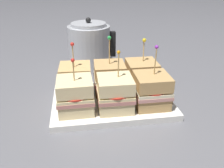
{
  "coord_description": "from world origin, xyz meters",
  "views": [
    {
      "loc": [
        -0.09,
        -0.59,
        0.36
      ],
      "look_at": [
        0.0,
        0.0,
        0.07
      ],
      "focal_mm": 38.0,
      "sensor_mm": 36.0,
      "label": 1
    }
  ],
  "objects_px": {
    "sandwich_back_left": "(76,80)",
    "sandwich_back_right": "(141,75)",
    "sandwich_front_left": "(75,95)",
    "kettle_steel": "(90,46)",
    "sandwich_front_center": "(116,93)",
    "sandwich_back_center": "(109,78)",
    "sandwich_front_right": "(151,90)",
    "serving_platter": "(112,101)"
  },
  "relations": [
    {
      "from": "sandwich_back_left",
      "to": "kettle_steel",
      "type": "bearing_deg",
      "value": 77.06
    },
    {
      "from": "sandwich_back_center",
      "to": "serving_platter",
      "type": "bearing_deg",
      "value": -86.69
    },
    {
      "from": "sandwich_front_center",
      "to": "sandwich_back_right",
      "type": "height_order",
      "value": "sandwich_front_center"
    },
    {
      "from": "sandwich_back_left",
      "to": "sandwich_back_right",
      "type": "distance_m",
      "value": 0.2
    },
    {
      "from": "sandwich_front_center",
      "to": "sandwich_back_right",
      "type": "bearing_deg",
      "value": 46.7
    },
    {
      "from": "sandwich_back_left",
      "to": "sandwich_back_right",
      "type": "relative_size",
      "value": 1.01
    },
    {
      "from": "sandwich_back_right",
      "to": "sandwich_back_center",
      "type": "bearing_deg",
      "value": -179.24
    },
    {
      "from": "sandwich_front_left",
      "to": "sandwich_back_left",
      "type": "distance_m",
      "value": 0.1
    },
    {
      "from": "sandwich_front_center",
      "to": "kettle_steel",
      "type": "xyz_separation_m",
      "value": [
        -0.04,
        0.36,
        0.02
      ]
    },
    {
      "from": "serving_platter",
      "to": "sandwich_front_left",
      "type": "bearing_deg",
      "value": -155.08
    },
    {
      "from": "serving_platter",
      "to": "sandwich_front_center",
      "type": "bearing_deg",
      "value": -88.15
    },
    {
      "from": "sandwich_back_left",
      "to": "sandwich_back_center",
      "type": "xyz_separation_m",
      "value": [
        0.1,
        -0.0,
        0.0
      ]
    },
    {
      "from": "kettle_steel",
      "to": "sandwich_back_center",
      "type": "bearing_deg",
      "value": -81.59
    },
    {
      "from": "serving_platter",
      "to": "sandwich_back_center",
      "type": "height_order",
      "value": "sandwich_back_center"
    },
    {
      "from": "sandwich_back_left",
      "to": "sandwich_back_center",
      "type": "bearing_deg",
      "value": -0.32
    },
    {
      "from": "sandwich_front_left",
      "to": "kettle_steel",
      "type": "xyz_separation_m",
      "value": [
        0.06,
        0.36,
        0.02
      ]
    },
    {
      "from": "sandwich_front_center",
      "to": "sandwich_front_right",
      "type": "bearing_deg",
      "value": 1.45
    },
    {
      "from": "sandwich_front_center",
      "to": "kettle_steel",
      "type": "relative_size",
      "value": 0.82
    },
    {
      "from": "sandwich_front_center",
      "to": "kettle_steel",
      "type": "height_order",
      "value": "kettle_steel"
    },
    {
      "from": "serving_platter",
      "to": "sandwich_back_left",
      "type": "bearing_deg",
      "value": 153.88
    },
    {
      "from": "sandwich_front_right",
      "to": "serving_platter",
      "type": "bearing_deg",
      "value": 152.99
    },
    {
      "from": "sandwich_back_left",
      "to": "sandwich_back_right",
      "type": "bearing_deg",
      "value": 0.24
    },
    {
      "from": "sandwich_front_right",
      "to": "sandwich_back_right",
      "type": "relative_size",
      "value": 1.06
    },
    {
      "from": "sandwich_front_center",
      "to": "sandwich_back_right",
      "type": "relative_size",
      "value": 1.01
    },
    {
      "from": "sandwich_back_right",
      "to": "kettle_steel",
      "type": "distance_m",
      "value": 0.3
    },
    {
      "from": "serving_platter",
      "to": "sandwich_front_center",
      "type": "height_order",
      "value": "sandwich_front_center"
    },
    {
      "from": "sandwich_front_right",
      "to": "sandwich_back_left",
      "type": "xyz_separation_m",
      "value": [
        -0.2,
        0.1,
        -0.0
      ]
    },
    {
      "from": "serving_platter",
      "to": "sandwich_front_center",
      "type": "xyz_separation_m",
      "value": [
        0.0,
        -0.05,
        0.05
      ]
    },
    {
      "from": "sandwich_back_left",
      "to": "sandwich_back_center",
      "type": "height_order",
      "value": "sandwich_back_center"
    },
    {
      "from": "sandwich_front_center",
      "to": "sandwich_back_left",
      "type": "height_order",
      "value": "same"
    },
    {
      "from": "serving_platter",
      "to": "kettle_steel",
      "type": "relative_size",
      "value": 1.73
    },
    {
      "from": "sandwich_back_left",
      "to": "sandwich_back_center",
      "type": "distance_m",
      "value": 0.1
    },
    {
      "from": "serving_platter",
      "to": "sandwich_back_right",
      "type": "bearing_deg",
      "value": 26.86
    },
    {
      "from": "kettle_steel",
      "to": "sandwich_front_right",
      "type": "bearing_deg",
      "value": -68.6
    },
    {
      "from": "sandwich_front_right",
      "to": "sandwich_back_center",
      "type": "bearing_deg",
      "value": 135.78
    },
    {
      "from": "sandwich_front_left",
      "to": "sandwich_back_right",
      "type": "distance_m",
      "value": 0.23
    },
    {
      "from": "sandwich_back_center",
      "to": "sandwich_back_right",
      "type": "xyz_separation_m",
      "value": [
        0.1,
        0.0,
        -0.0
      ]
    },
    {
      "from": "sandwich_front_right",
      "to": "sandwich_back_center",
      "type": "relative_size",
      "value": 0.98
    },
    {
      "from": "serving_platter",
      "to": "kettle_steel",
      "type": "xyz_separation_m",
      "value": [
        -0.04,
        0.31,
        0.08
      ]
    },
    {
      "from": "serving_platter",
      "to": "sandwich_back_center",
      "type": "relative_size",
      "value": 1.96
    },
    {
      "from": "sandwich_front_left",
      "to": "sandwich_front_center",
      "type": "height_order",
      "value": "sandwich_front_center"
    },
    {
      "from": "sandwich_back_center",
      "to": "sandwich_back_right",
      "type": "bearing_deg",
      "value": 0.76
    }
  ]
}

